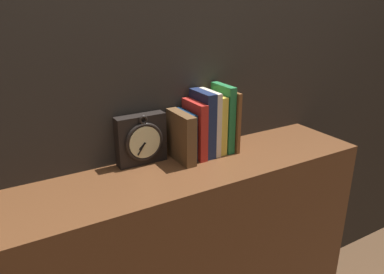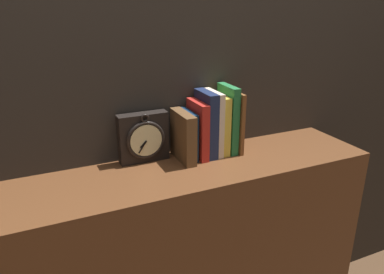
# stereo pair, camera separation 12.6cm
# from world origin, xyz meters

# --- Properties ---
(wall_back) EXTENTS (6.00, 0.05, 2.60)m
(wall_back) POSITION_xyz_m (0.00, 0.19, 1.30)
(wall_back) COLOR #2D2823
(wall_back) RESTS_ON ground_plane
(bookshelf) EXTENTS (1.34, 0.33, 0.89)m
(bookshelf) POSITION_xyz_m (0.00, 0.00, 0.45)
(bookshelf) COLOR brown
(bookshelf) RESTS_ON ground_plane
(clock) EXTENTS (0.18, 0.06, 0.18)m
(clock) POSITION_xyz_m (-0.13, 0.12, 0.98)
(clock) COLOR black
(clock) RESTS_ON bookshelf
(book_slot0_brown) EXTENTS (0.04, 0.15, 0.18)m
(book_slot0_brown) POSITION_xyz_m (-0.00, 0.08, 0.98)
(book_slot0_brown) COLOR brown
(book_slot0_brown) RESTS_ON bookshelf
(book_slot1_navy) EXTENTS (0.02, 0.12, 0.18)m
(book_slot1_navy) POSITION_xyz_m (0.03, 0.09, 0.98)
(book_slot1_navy) COLOR #0F2849
(book_slot1_navy) RESTS_ON bookshelf
(book_slot2_red) EXTENTS (0.03, 0.14, 0.21)m
(book_slot2_red) POSITION_xyz_m (0.06, 0.08, 1.00)
(book_slot2_red) COLOR red
(book_slot2_red) RESTS_ON bookshelf
(book_slot3_navy) EXTENTS (0.04, 0.13, 0.24)m
(book_slot3_navy) POSITION_xyz_m (0.10, 0.09, 1.01)
(book_slot3_navy) COLOR #1B274B
(book_slot3_navy) RESTS_ON bookshelf
(book_slot4_cream) EXTENTS (0.02, 0.13, 0.24)m
(book_slot4_cream) POSITION_xyz_m (0.13, 0.09, 1.01)
(book_slot4_cream) COLOR beige
(book_slot4_cream) RESTS_ON bookshelf
(book_slot5_yellow) EXTENTS (0.03, 0.12, 0.22)m
(book_slot5_yellow) POSITION_xyz_m (0.15, 0.09, 1.00)
(book_slot5_yellow) COLOR yellow
(book_slot5_yellow) RESTS_ON bookshelf
(book_slot6_green) EXTENTS (0.03, 0.13, 0.25)m
(book_slot6_green) POSITION_xyz_m (0.19, 0.09, 1.02)
(book_slot6_green) COLOR #23743D
(book_slot6_green) RESTS_ON bookshelf
(book_slot7_brown) EXTENTS (0.01, 0.14, 0.23)m
(book_slot7_brown) POSITION_xyz_m (0.21, 0.08, 1.01)
(book_slot7_brown) COLOR brown
(book_slot7_brown) RESTS_ON bookshelf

